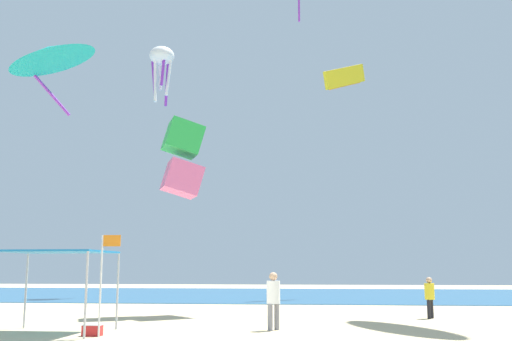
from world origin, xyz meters
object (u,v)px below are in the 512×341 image
object	(u,v)px
canopy_tent	(56,255)
banner_flag	(104,274)
kite_parafoil_yellow	(345,77)
person_near_tent	(430,294)
person_leftmost	(273,296)
cooler_box	(92,330)
kite_delta_teal	(51,54)
kite_box_green	(183,158)
kite_octopus_white	(162,59)

from	to	relation	value
canopy_tent	banner_flag	size ratio (longest dim) A/B	1.10
canopy_tent	kite_parafoil_yellow	bearing A→B (deg)	66.12
canopy_tent	person_near_tent	bearing A→B (deg)	27.87
person_leftmost	cooler_box	bearing A→B (deg)	148.77
canopy_tent	person_leftmost	xyz separation A→B (m)	(6.99, 1.63, -1.36)
canopy_tent	person_leftmost	bearing A→B (deg)	13.10
person_near_tent	kite_parafoil_yellow	size ratio (longest dim) A/B	0.47
kite_delta_teal	canopy_tent	bearing A→B (deg)	2.65
person_near_tent	kite_delta_teal	bearing A→B (deg)	119.79
person_near_tent	kite_box_green	bearing A→B (deg)	116.45
kite_delta_teal	person_leftmost	bearing A→B (deg)	36.38
kite_parafoil_yellow	kite_octopus_white	distance (m)	14.31
person_near_tent	canopy_tent	bearing A→B (deg)	148.51
person_near_tent	kite_octopus_white	xyz separation A→B (m)	(-16.55, 17.71, 17.25)
kite_box_green	cooler_box	bearing A→B (deg)	-28.54
cooler_box	kite_parafoil_yellow	world-z (taller)	kite_parafoil_yellow
canopy_tent	person_near_tent	xyz separation A→B (m)	(13.05, 6.90, -1.49)
cooler_box	kite_box_green	size ratio (longest dim) A/B	0.16
banner_flag	kite_delta_teal	size ratio (longest dim) A/B	0.56
banner_flag	kite_box_green	world-z (taller)	kite_box_green
banner_flag	cooler_box	xyz separation A→B (m)	(-0.35, 0.19, -1.71)
banner_flag	kite_parafoil_yellow	distance (m)	29.85
banner_flag	person_leftmost	bearing A→B (deg)	25.67
canopy_tent	kite_octopus_white	world-z (taller)	kite_octopus_white
person_leftmost	cooler_box	size ratio (longest dim) A/B	3.35
person_near_tent	person_leftmost	size ratio (longest dim) A/B	0.88
person_leftmost	kite_parafoil_yellow	size ratio (longest dim) A/B	0.54
cooler_box	kite_octopus_white	distance (m)	31.43
cooler_box	kite_parafoil_yellow	distance (m)	30.64
person_near_tent	kite_parafoil_yellow	world-z (taller)	kite_parafoil_yellow
canopy_tent	kite_delta_teal	bearing A→B (deg)	119.74
banner_flag	kite_box_green	bearing A→B (deg)	87.31
kite_parafoil_yellow	kite_delta_teal	bearing A→B (deg)	3.40
person_near_tent	banner_flag	world-z (taller)	banner_flag
kite_octopus_white	canopy_tent	bearing A→B (deg)	162.33
canopy_tent	person_near_tent	size ratio (longest dim) A/B	2.00
person_near_tent	kite_octopus_white	world-z (taller)	kite_octopus_white
person_near_tent	cooler_box	world-z (taller)	person_near_tent
banner_flag	cooler_box	bearing A→B (deg)	151.28
banner_flag	kite_box_green	distance (m)	9.94
kite_parafoil_yellow	banner_flag	bearing A→B (deg)	25.23
canopy_tent	person_near_tent	world-z (taller)	canopy_tent
banner_flag	person_near_tent	bearing A→B (deg)	34.73
kite_parafoil_yellow	kite_octopus_white	bearing A→B (deg)	-47.95
kite_box_green	canopy_tent	bearing A→B (deg)	-40.27
person_leftmost	kite_box_green	bearing A→B (deg)	73.81
cooler_box	kite_octopus_white	xyz separation A→B (m)	(-5.09, 25.22, 18.06)
kite_delta_teal	person_near_tent	bearing A→B (deg)	62.07
kite_parafoil_yellow	canopy_tent	bearing A→B (deg)	20.65
cooler_box	kite_box_green	xyz separation A→B (m)	(0.75, 8.29, 6.87)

